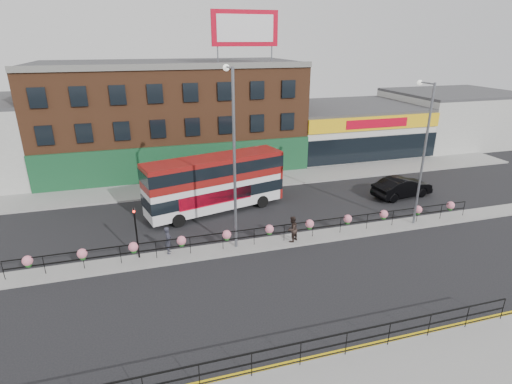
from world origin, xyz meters
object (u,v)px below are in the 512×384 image
object	(u,v)px
car	(402,187)
lamp_column_east	(423,143)
pedestrian_a	(168,240)
double_decker_bus	(215,178)
pedestrian_b	(292,229)
lamp_column_west	(233,146)

from	to	relation	value
car	lamp_column_east	distance (m)	7.30
lamp_column_east	pedestrian_a	bearing A→B (deg)	178.90
double_decker_bus	lamp_column_east	bearing A→B (deg)	-25.44
double_decker_bus	pedestrian_b	distance (m)	7.62
double_decker_bus	lamp_column_west	bearing A→B (deg)	-89.59
pedestrian_a	lamp_column_east	world-z (taller)	lamp_column_east
car	lamp_column_west	xyz separation A→B (m)	(-15.30, -4.46, 5.71)
double_decker_bus	lamp_column_west	world-z (taller)	lamp_column_west
lamp_column_west	car	bearing A→B (deg)	16.24
car	lamp_column_east	size ratio (longest dim) A/B	0.55
car	pedestrian_b	world-z (taller)	pedestrian_b
pedestrian_b	lamp_column_west	world-z (taller)	lamp_column_west
pedestrian_a	lamp_column_west	world-z (taller)	lamp_column_west
pedestrian_a	pedestrian_b	world-z (taller)	pedestrian_a
pedestrian_b	lamp_column_east	distance (m)	10.44
pedestrian_a	lamp_column_east	bearing A→B (deg)	-82.18
double_decker_bus	pedestrian_b	size ratio (longest dim) A/B	6.34
double_decker_bus	lamp_column_west	xyz separation A→B (m)	(0.04, -5.89, 3.94)
lamp_column_west	double_decker_bus	bearing A→B (deg)	90.41
pedestrian_a	pedestrian_b	size ratio (longest dim) A/B	1.00
car	lamp_column_west	world-z (taller)	lamp_column_west
car	pedestrian_a	xyz separation A→B (m)	(-19.40, -4.36, 0.16)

